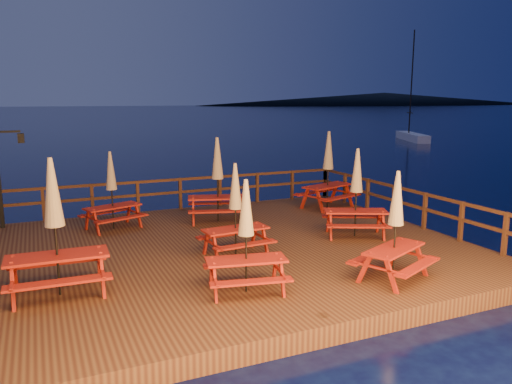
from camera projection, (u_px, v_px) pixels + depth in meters
ground at (231, 261)px, 13.12m from camera, size 500.00×500.00×0.00m
deck at (231, 254)px, 13.08m from camera, size 12.00×10.00×0.40m
deck_piles at (231, 272)px, 13.17m from camera, size 11.44×9.44×1.40m
railing at (208, 205)px, 14.50m from camera, size 11.80×9.75×1.10m
lamp_post at (3, 168)px, 14.65m from camera, size 0.85×0.18×3.00m
headland_right at (384, 99)px, 292.65m from camera, size 230.40×86.40×7.00m
sailboat at (412, 137)px, 49.63m from camera, size 4.13×7.20×10.88m
picnic_table_0 at (356, 191)px, 13.77m from camera, size 2.16×2.02×2.46m
picnic_table_1 at (218, 178)px, 15.43m from camera, size 2.20×1.98×2.63m
picnic_table_2 at (55, 225)px, 9.58m from camera, size 1.95×1.62×2.72m
picnic_table_3 at (246, 234)px, 9.79m from camera, size 1.83×1.61×2.28m
picnic_table_4 at (328, 168)px, 17.37m from camera, size 2.26×2.04×2.69m
picnic_table_5 at (396, 224)px, 10.46m from camera, size 2.04×1.89×2.34m
picnic_table_6 at (235, 208)px, 12.10m from camera, size 1.70×1.44×2.29m
picnic_table_7 at (112, 189)px, 14.59m from camera, size 1.95×1.77×2.30m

